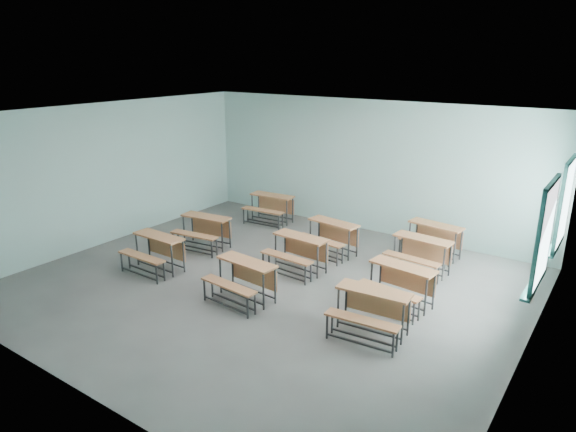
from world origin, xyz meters
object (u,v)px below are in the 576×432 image
at_px(desk_unit_r0c2, 371,306).
at_px(desk_unit_r1c0, 204,227).
at_px(desk_unit_r2c2, 420,250).
at_px(desk_unit_r3c2, 433,236).
at_px(desk_unit_r1c2, 399,280).
at_px(desk_unit_r1c1, 297,249).
at_px(desk_unit_r2c1, 331,233).
at_px(desk_unit_r3c0, 270,204).
at_px(desk_unit_r0c1, 243,275).
at_px(desk_unit_r0c0, 155,248).

bearing_deg(desk_unit_r0c2, desk_unit_r1c0, 160.05).
xyz_separation_m(desk_unit_r2c2, desk_unit_r3c2, (-0.08, 0.99, 0.00)).
xyz_separation_m(desk_unit_r0c2, desk_unit_r1c2, (-0.03, 1.16, 0.00)).
bearing_deg(desk_unit_r0c2, desk_unit_r1c1, 143.92).
relative_size(desk_unit_r0c2, desk_unit_r2c1, 0.97).
bearing_deg(desk_unit_r1c2, desk_unit_r3c0, 158.12).
bearing_deg(desk_unit_r3c2, desk_unit_r1c0, -143.92).
bearing_deg(desk_unit_r1c1, desk_unit_r0c1, -89.10).
distance_m(desk_unit_r0c1, desk_unit_r1c0, 2.84).
relative_size(desk_unit_r1c1, desk_unit_r3c0, 0.99).
distance_m(desk_unit_r0c2, desk_unit_r3c2, 3.71).
xyz_separation_m(desk_unit_r0c0, desk_unit_r0c1, (2.30, -0.02, 0.00)).
height_order(desk_unit_r1c0, desk_unit_r2c2, same).
distance_m(desk_unit_r2c1, desk_unit_r3c2, 2.19).
relative_size(desk_unit_r0c1, desk_unit_r0c2, 1.00).
distance_m(desk_unit_r0c0, desk_unit_r3c0, 3.82).
distance_m(desk_unit_r0c2, desk_unit_r3c0, 5.89).
bearing_deg(desk_unit_r3c0, desk_unit_r0c0, -95.19).
relative_size(desk_unit_r0c1, desk_unit_r1c0, 0.98).
relative_size(desk_unit_r0c0, desk_unit_r2c2, 0.96).
bearing_deg(desk_unit_r0c1, desk_unit_r0c2, 9.89).
bearing_deg(desk_unit_r2c2, desk_unit_r1c1, -142.60).
bearing_deg(desk_unit_r3c0, desk_unit_r3c2, -3.75).
xyz_separation_m(desk_unit_r1c1, desk_unit_r3c0, (-2.34, 2.22, 0.00)).
xyz_separation_m(desk_unit_r3c0, desk_unit_r3c2, (4.31, 0.06, 0.00)).
height_order(desk_unit_r1c1, desk_unit_r3c2, same).
distance_m(desk_unit_r0c0, desk_unit_r2c2, 5.29).
bearing_deg(desk_unit_r1c0, desk_unit_r2c2, 10.23).
xyz_separation_m(desk_unit_r1c0, desk_unit_r3c0, (0.14, 2.33, 0.00)).
distance_m(desk_unit_r0c1, desk_unit_r2c2, 3.62).
distance_m(desk_unit_r1c0, desk_unit_r3c2, 5.05).
distance_m(desk_unit_r1c1, desk_unit_r2c1, 1.19).
distance_m(desk_unit_r0c1, desk_unit_r1c1, 1.62).
height_order(desk_unit_r1c0, desk_unit_r2c1, same).
distance_m(desk_unit_r0c1, desk_unit_r1c2, 2.73).
height_order(desk_unit_r2c1, desk_unit_r3c2, same).
bearing_deg(desk_unit_r0c1, desk_unit_r3c2, 67.05).
distance_m(desk_unit_r3c0, desk_unit_r3c2, 4.31).
distance_m(desk_unit_r1c2, desk_unit_r3c2, 2.55).
xyz_separation_m(desk_unit_r0c2, desk_unit_r2c1, (-2.23, 2.59, 0.00)).
distance_m(desk_unit_r0c2, desk_unit_r2c1, 3.42).
distance_m(desk_unit_r0c2, desk_unit_r1c2, 1.16).
bearing_deg(desk_unit_r0c1, desk_unit_r3c0, 125.14).
bearing_deg(desk_unit_r3c2, desk_unit_r0c0, -130.38).
distance_m(desk_unit_r1c1, desk_unit_r1c2, 2.29).
height_order(desk_unit_r0c0, desk_unit_r3c2, same).
height_order(desk_unit_r1c2, desk_unit_r2c2, same).
relative_size(desk_unit_r0c0, desk_unit_r3c2, 0.94).
height_order(desk_unit_r0c1, desk_unit_r1c1, same).
xyz_separation_m(desk_unit_r0c1, desk_unit_r0c2, (2.38, 0.22, 0.00)).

